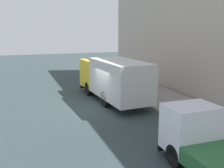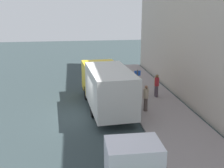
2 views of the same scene
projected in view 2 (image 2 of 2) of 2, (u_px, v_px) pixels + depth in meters
ground at (89, 116)px, 18.08m from camera, size 80.00×80.00×0.00m
sidewalk at (162, 111)px, 18.75m from camera, size 3.91×30.00×0.13m
building_facade at (205, 17)px, 17.38m from camera, size 0.50×30.00×12.55m
large_utility_truck at (106, 85)px, 18.87m from camera, size 3.04×8.24×3.08m
pedestrian_walking at (156, 85)px, 21.46m from camera, size 0.41×0.41×1.70m
pedestrian_standing at (146, 97)px, 18.37m from camera, size 0.47×0.47×1.79m
pedestrian_third at (157, 85)px, 21.23m from camera, size 0.48×0.48×1.77m
traffic_cone_orange at (130, 84)px, 23.97m from camera, size 0.41×0.41×0.59m
street_sign_post at (137, 85)px, 19.17m from camera, size 0.44×0.08×2.62m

